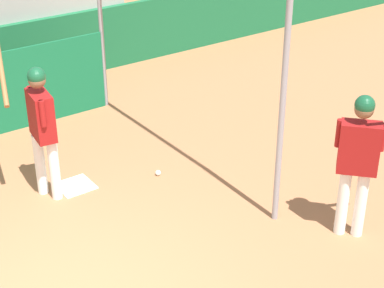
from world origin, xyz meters
The scene contains 4 objects.
home_plate centered at (1.14, 2.06, 0.01)m, with size 0.44×0.44×0.02m.
player_batter centered at (0.78, 2.07, 1.04)m, with size 0.58×0.99×1.92m.
player_waiting centered at (3.24, -0.73, 1.04)m, with size 0.72×0.61×1.98m.
baseball centered at (2.17, 1.67, 0.04)m, with size 0.07×0.07×0.07m.
Camera 1 is at (-1.80, -4.62, 4.33)m, focal length 60.00 mm.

